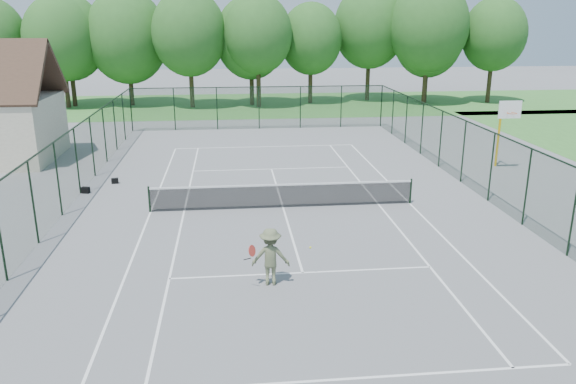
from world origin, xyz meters
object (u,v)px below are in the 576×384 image
object	(u,v)px
tennis_net	(283,195)
basketball_goal	(505,121)
tennis_player	(271,257)
sports_bag_a	(86,190)

from	to	relation	value
tennis_net	basketball_goal	distance (m)	13.33
tennis_player	tennis_net	bearing A→B (deg)	81.52
sports_bag_a	tennis_player	distance (m)	12.68
basketball_goal	sports_bag_a	xyz separation A→B (m)	(-20.85, -2.27, -2.43)
sports_bag_a	tennis_player	world-z (taller)	tennis_player
basketball_goal	sports_bag_a	world-z (taller)	basketball_goal
tennis_net	tennis_player	bearing A→B (deg)	-98.48
tennis_net	sports_bag_a	distance (m)	9.27
basketball_goal	tennis_player	world-z (taller)	basketball_goal
tennis_net	basketball_goal	bearing A→B (deg)	23.52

